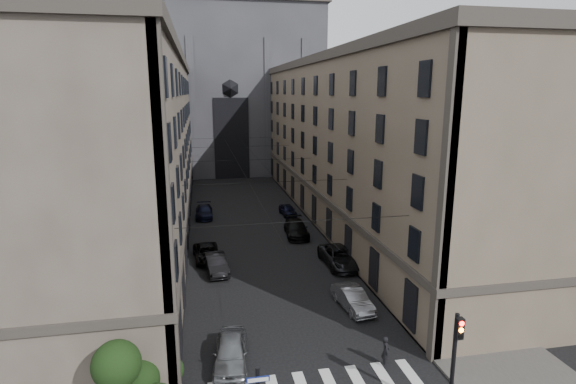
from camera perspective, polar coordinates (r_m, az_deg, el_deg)
sidewalk_left at (r=52.97m, az=-16.20°, el=-4.21°), size 7.00×80.00×0.15m
sidewalk_right at (r=55.07m, az=6.13°, el=-3.13°), size 7.00×80.00×0.15m
building_left at (r=51.53m, az=-20.10°, el=5.61°), size 13.60×60.60×18.85m
building_right at (r=54.28m, az=9.34°, el=6.52°), size 13.60×60.60×18.85m
gothic_tower at (r=89.77m, az=-7.88°, el=14.29°), size 35.00×23.00×58.00m
traffic_light_right at (r=22.98m, az=20.46°, el=-18.61°), size 0.34×0.50×5.20m
shrub_cluster at (r=23.80m, az=-18.52°, el=-21.51°), size 3.90×4.40×3.90m
tram_wires at (r=51.09m, az=-4.91°, el=3.90°), size 14.00×60.00×0.43m
car_left_near at (r=26.66m, az=-7.25°, el=-19.47°), size 2.40×4.83×1.58m
car_left_midnear at (r=38.77m, az=-9.12°, el=-8.98°), size 2.14×4.80×1.53m
car_left_midfar at (r=41.60m, az=-10.23°, el=-7.63°), size 2.69×5.07×1.36m
car_left_far at (r=55.51m, az=-10.61°, el=-2.46°), size 2.11×5.02×1.45m
car_right_near at (r=32.68m, az=8.21°, el=-13.26°), size 2.07×4.56×1.45m
car_right_midnear at (r=39.92m, az=6.61°, el=-8.19°), size 2.88×5.91×1.62m
car_right_midfar at (r=47.59m, az=1.05°, el=-4.66°), size 2.64×5.69×1.61m
car_right_far at (r=55.45m, az=-0.03°, el=-2.30°), size 1.92×4.09×1.35m
pedestrian at (r=26.90m, az=12.28°, el=-19.14°), size 0.55×0.71×1.75m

